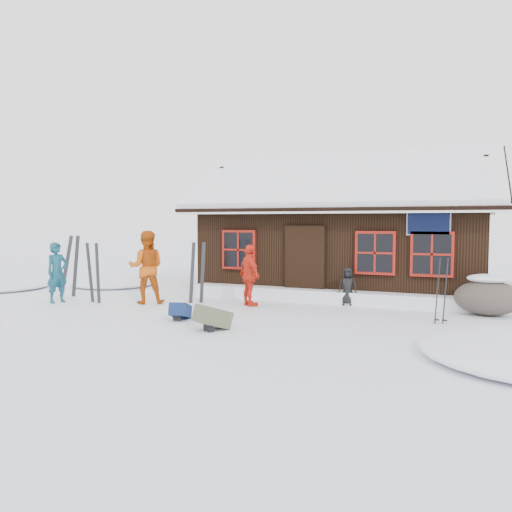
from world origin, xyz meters
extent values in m
plane|color=white|center=(0.00, 0.00, 0.00)|extent=(120.00, 120.00, 0.00)
cube|color=black|center=(1.50, 5.00, 1.25)|extent=(8.00, 5.00, 2.50)
cube|color=black|center=(1.50, 3.52, 3.35)|extent=(8.90, 3.14, 1.88)
cube|color=black|center=(1.50, 6.47, 3.35)|extent=(8.90, 3.14, 1.88)
cube|color=white|center=(1.50, 3.52, 3.49)|extent=(8.72, 3.07, 1.86)
cube|color=white|center=(1.50, 6.47, 3.49)|extent=(8.72, 3.07, 1.86)
cube|color=white|center=(1.50, 5.00, 4.22)|extent=(8.81, 0.22, 0.14)
cube|color=silver|center=(1.50, 2.05, 2.48)|extent=(8.90, 0.10, 0.20)
cube|color=black|center=(0.90, 2.45, 1.00)|extent=(1.00, 0.10, 2.00)
cube|color=black|center=(4.10, 2.42, 2.15)|extent=(1.00, 0.06, 0.60)
cube|color=maroon|center=(-1.10, 2.44, 1.35)|extent=(1.04, 0.10, 1.14)
cube|color=black|center=(-1.10, 2.40, 1.35)|extent=(0.90, 0.04, 1.00)
cube|color=maroon|center=(2.80, 2.44, 1.35)|extent=(1.04, 0.10, 1.14)
cube|color=black|center=(2.80, 2.40, 1.35)|extent=(0.90, 0.04, 1.00)
cube|color=maroon|center=(4.20, 2.44, 1.35)|extent=(1.04, 0.10, 1.14)
cube|color=black|center=(4.20, 2.40, 1.35)|extent=(0.90, 0.04, 1.00)
cube|color=white|center=(1.50, 2.25, 0.17)|extent=(7.60, 0.60, 0.35)
ellipsoid|color=white|center=(-6.00, 3.00, 0.00)|extent=(2.80, 2.80, 0.34)
imported|color=#114254|center=(-5.11, -0.49, 0.81)|extent=(0.53, 0.67, 1.61)
imported|color=#B84B0D|center=(-2.82, 0.29, 0.96)|extent=(1.17, 1.09, 1.93)
imported|color=red|center=(-0.13, 0.93, 0.79)|extent=(0.96, 0.89, 1.58)
imported|color=black|center=(2.17, 2.03, 0.49)|extent=(0.50, 0.35, 0.98)
ellipsoid|color=#534A43|center=(5.47, 1.83, 0.41)|extent=(1.48, 1.11, 0.81)
ellipsoid|color=white|center=(5.47, 1.83, 0.75)|extent=(0.93, 0.67, 0.21)
cube|color=black|center=(-5.65, 0.42, 0.87)|extent=(0.37, 0.23, 1.82)
cube|color=black|center=(-5.35, 0.47, 0.87)|extent=(0.42, 0.14, 1.82)
cube|color=black|center=(-4.35, -0.10, 0.78)|extent=(0.21, 0.08, 1.65)
cube|color=black|center=(-4.08, -0.11, 0.78)|extent=(0.20, 0.09, 1.65)
cube|color=black|center=(-1.74, 0.82, 0.78)|extent=(0.17, 0.14, 1.67)
cube|color=black|center=(-1.48, 0.92, 0.78)|extent=(0.20, 0.07, 1.67)
cylinder|color=black|center=(4.42, 0.40, 0.69)|extent=(0.10, 0.13, 1.45)
cylinder|color=black|center=(4.58, 0.40, 0.69)|extent=(0.10, 0.13, 1.45)
cube|color=#12234F|center=(-0.84, -1.32, 0.14)|extent=(0.50, 0.59, 0.28)
cube|color=#4D513A|center=(0.28, -1.94, 0.18)|extent=(0.73, 0.80, 0.35)
camera|label=1|loc=(4.80, -10.77, 2.18)|focal=35.00mm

